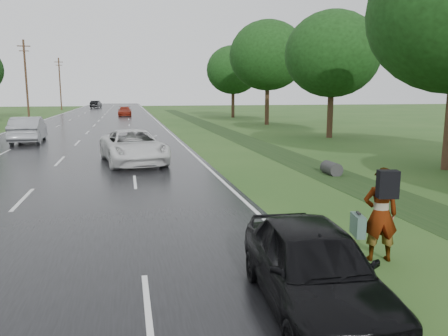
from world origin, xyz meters
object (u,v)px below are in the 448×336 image
pedestrian (380,213)px  silver_sedan (28,130)px  white_pickup (133,146)px  dark_sedan (314,266)px

pedestrian → silver_sedan: pedestrian is taller
pedestrian → white_pickup: (-4.60, 13.53, -0.16)m
white_pickup → dark_sedan: bearing=-89.9°
pedestrian → dark_sedan: bearing=50.6°
white_pickup → silver_sedan: size_ratio=1.08×
silver_sedan → pedestrian: bearing=112.1°
silver_sedan → white_pickup: bearing=119.7°
pedestrian → white_pickup: bearing=-58.4°
pedestrian → silver_sedan: bearing=-51.8°
dark_sedan → silver_sedan: bearing=114.2°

